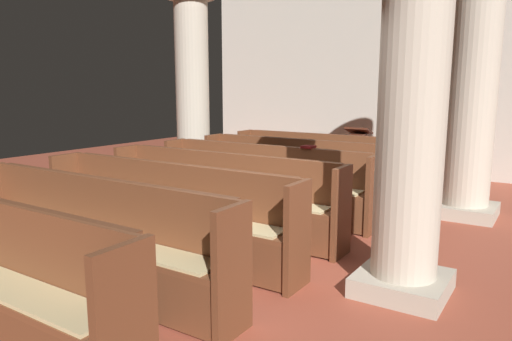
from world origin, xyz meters
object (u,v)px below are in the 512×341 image
at_px(pew_row_4, 164,208).
at_px(lectern, 358,158).
at_px(pew_row_0, 322,161).
at_px(pillar_aisle_rear, 414,73).
at_px(pew_row_2, 262,179).
at_px(hymn_book, 308,147).
at_px(pew_row_3, 220,191).
at_px(pew_row_1, 295,169).
at_px(pillar_far_side, 192,81).
at_px(pillar_aisle_side, 474,79).
at_px(kneeler_box_navy, 417,202).
at_px(pew_row_5, 87,231).

bearing_deg(pew_row_4, lectern, 87.65).
distance_m(pew_row_0, pew_row_4, 4.06).
height_order(pillar_aisle_rear, lectern, pillar_aisle_rear).
bearing_deg(lectern, pew_row_0, -100.09).
bearing_deg(pew_row_2, hymn_book, 16.27).
distance_m(pew_row_3, pillar_aisle_rear, 2.95).
relative_size(lectern, hymn_book, 5.91).
bearing_deg(pew_row_2, pew_row_1, 90.00).
relative_size(pew_row_1, pew_row_2, 1.00).
height_order(pew_row_4, pillar_far_side, pillar_far_side).
height_order(pew_row_3, lectern, lectern).
bearing_deg(pew_row_0, pew_row_3, -90.00).
bearing_deg(hymn_book, pew_row_0, 109.24).
relative_size(pew_row_4, pillar_far_side, 0.90).
distance_m(pew_row_2, pillar_aisle_side, 3.27).
distance_m(pew_row_4, hymn_book, 2.36).
bearing_deg(pillar_aisle_side, pew_row_4, -125.14).
height_order(pew_row_0, pillar_aisle_side, pillar_aisle_side).
height_order(pillar_aisle_rear, hymn_book, pillar_aisle_rear).
height_order(pew_row_4, lectern, lectern).
height_order(pew_row_2, kneeler_box_navy, pew_row_2).
bearing_deg(hymn_book, pillar_aisle_side, 35.86).
bearing_deg(pillar_far_side, pillar_aisle_rear, -30.81).
xyz_separation_m(pew_row_3, pillar_aisle_side, (2.51, 2.55, 1.43)).
xyz_separation_m(pew_row_0, lectern, (0.22, 1.21, -0.08)).
height_order(pew_row_0, pillar_far_side, pillar_far_side).
distance_m(lectern, hymn_book, 3.14).
bearing_deg(pew_row_2, pew_row_3, -90.00).
xyz_separation_m(pew_row_0, hymn_book, (0.64, -1.84, 0.49)).
bearing_deg(pew_row_0, pillar_far_side, -165.02).
bearing_deg(pew_row_4, kneeler_box_navy, 62.35).
bearing_deg(pew_row_2, pew_row_5, -90.00).
height_order(pew_row_5, pillar_aisle_rear, pillar_aisle_rear).
height_order(pew_row_1, pillar_far_side, pillar_far_side).
relative_size(pew_row_0, pew_row_5, 1.00).
bearing_deg(kneeler_box_navy, pew_row_2, -141.00).
bearing_deg(pew_row_5, kneeler_box_navy, 67.86).
height_order(pew_row_2, lectern, lectern).
xyz_separation_m(pew_row_3, hymn_book, (0.64, 1.20, 0.49)).
distance_m(pew_row_2, pillar_aisle_rear, 3.30).
bearing_deg(pew_row_0, pew_row_2, -90.00).
relative_size(pew_row_2, pillar_aisle_side, 0.90).
xyz_separation_m(pew_row_2, hymn_book, (0.64, 0.19, 0.49)).
height_order(pillar_aisle_side, pillar_aisle_rear, same).
bearing_deg(kneeler_box_navy, pillar_aisle_rear, -77.87).
bearing_deg(pillar_far_side, lectern, 34.98).
height_order(pillar_far_side, pillar_aisle_rear, same).
bearing_deg(pew_row_0, pew_row_4, -90.00).
bearing_deg(pew_row_3, kneeler_box_navy, 53.66).
relative_size(pew_row_3, hymn_book, 18.56).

